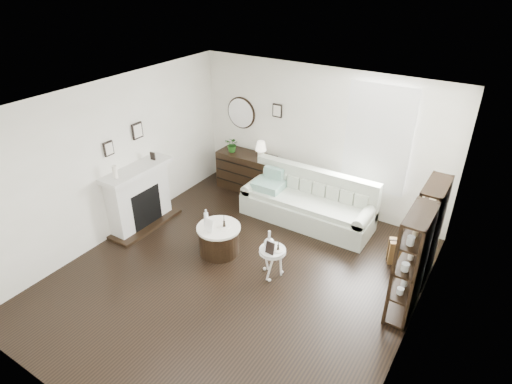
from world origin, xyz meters
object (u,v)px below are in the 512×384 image
Objects in this scene: drum_table at (219,239)px; pedestal_table at (272,251)px; dresser at (246,172)px; sofa at (308,205)px.

drum_table is 1.45× the size of pedestal_table.
pedestal_table is (1.89, -2.14, 0.05)m from dresser.
pedestal_table is at bearing -81.68° from sofa.
sofa is 1.77m from pedestal_table.
dresser reaches higher than drum_table.
drum_table reaches higher than pedestal_table.
dresser reaches higher than pedestal_table.
pedestal_table is at bearing -48.53° from dresser.
sofa is at bearing 65.07° from drum_table.
sofa is 2.01× the size of dresser.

